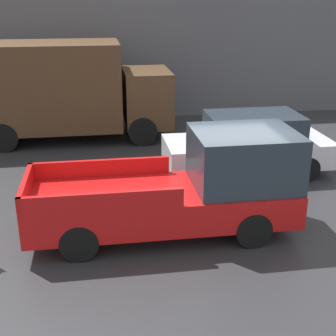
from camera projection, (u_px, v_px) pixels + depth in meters
ground_plane at (224, 218)px, 10.70m from camera, size 60.00×60.00×0.00m
building_wall at (164, 57)px, 18.70m from camera, size 28.00×0.15×4.86m
pickup_truck at (189, 188)px, 9.79m from camera, size 5.56×1.94×2.18m
car at (249, 144)px, 13.11m from camera, size 4.62×1.91×1.70m
delivery_truck at (56, 89)px, 15.87m from camera, size 7.20×2.62×3.31m
newspaper_box at (113, 106)px, 18.76m from camera, size 0.45×0.40×1.11m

